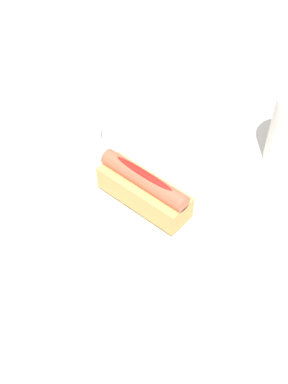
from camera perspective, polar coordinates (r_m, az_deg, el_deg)
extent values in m
plane|color=beige|center=(0.82, -0.19, -1.10)|extent=(2.40, 2.40, 0.00)
cylinder|color=white|center=(0.79, 0.00, -1.98)|extent=(0.22, 0.22, 0.03)
torus|color=white|center=(0.78, 0.00, -1.27)|extent=(0.23, 0.23, 0.01)
cube|color=tan|center=(0.76, 0.00, 0.00)|extent=(0.16, 0.07, 0.04)
cylinder|color=#BC563D|center=(0.74, 0.00, 1.43)|extent=(0.15, 0.05, 0.03)
ellipsoid|color=red|center=(0.73, 0.00, 2.06)|extent=(0.11, 0.03, 0.01)
cylinder|color=white|center=(0.88, -7.15, 7.01)|extent=(0.07, 0.07, 0.09)
cylinder|color=silver|center=(0.89, -7.08, 6.48)|extent=(0.06, 0.06, 0.06)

